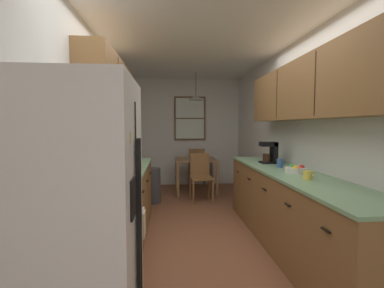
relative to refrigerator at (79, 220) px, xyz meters
The scene contains 25 objects.
ground_plane 2.61m from the refrigerator, 67.23° to the left, with size 12.00×12.00×0.00m, color brown.
wall_left 2.34m from the refrigerator, 99.92° to the left, with size 0.10×9.00×2.55m, color silver.
wall_right 3.26m from the refrigerator, 44.59° to the left, with size 0.10×9.00×2.55m, color silver.
wall_back 5.03m from the refrigerator, 79.04° to the left, with size 4.40×0.10×2.55m, color silver.
ceiling_slab 3.01m from the refrigerator, 67.23° to the left, with size 4.40×9.00×0.08m, color white.
refrigerator is the anchor object (origin of this frame).
stove_range 0.81m from the refrigerator, 93.32° to the left, with size 0.66×0.61×1.10m.
microwave_over_range 1.10m from the refrigerator, 102.25° to the left, with size 0.39×0.61×0.34m.
counter_left 1.97m from the refrigerator, 91.40° to the left, with size 0.64×1.81×0.90m.
upper_cabinets_left 2.15m from the refrigerator, 95.69° to the left, with size 0.33×1.89×0.72m.
counter_right 2.39m from the refrigerator, 33.94° to the left, with size 0.64×3.09×0.90m.
upper_cabinets_right 2.63m from the refrigerator, 31.14° to the left, with size 0.33×2.77×0.66m.
dining_table 4.18m from the refrigerator, 74.44° to the left, with size 0.84×0.82×0.73m.
dining_chair_near 3.61m from the refrigerator, 71.30° to the left, with size 0.43×0.43×0.90m.
dining_chair_far 4.80m from the refrigerator, 75.46° to the left, with size 0.43×0.43×0.90m.
pendant_light 4.33m from the refrigerator, 74.44° to the left, with size 0.33×0.33×0.58m.
back_window 5.02m from the refrigerator, 77.66° to the left, with size 0.75×0.05×1.04m.
trash_bin 3.40m from the refrigerator, 85.67° to the left, with size 0.28×0.28×0.64m, color #3F3F42.
storage_canister 1.17m from the refrigerator, 92.33° to the left, with size 0.11×0.11×0.20m.
dish_towel 0.99m from the refrigerator, 70.12° to the left, with size 0.02×0.16×0.24m, color beige.
coffee_maker 2.85m from the refrigerator, 45.76° to the left, with size 0.22×0.18×0.30m.
mug_by_coffeemaker 2.54m from the refrigerator, 39.78° to the left, with size 0.11×0.07×0.11m.
mug_spare 2.10m from the refrigerator, 24.21° to the left, with size 0.12×0.09×0.09m.
fruit_bowl 2.34m from the refrigerator, 32.03° to the left, with size 0.25×0.25×0.09m.
table_serving_bowl 4.11m from the refrigerator, 73.90° to the left, with size 0.20×0.20×0.06m, color #4C7299.
Camera 1 is at (-0.40, -2.95, 1.43)m, focal length 25.42 mm.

